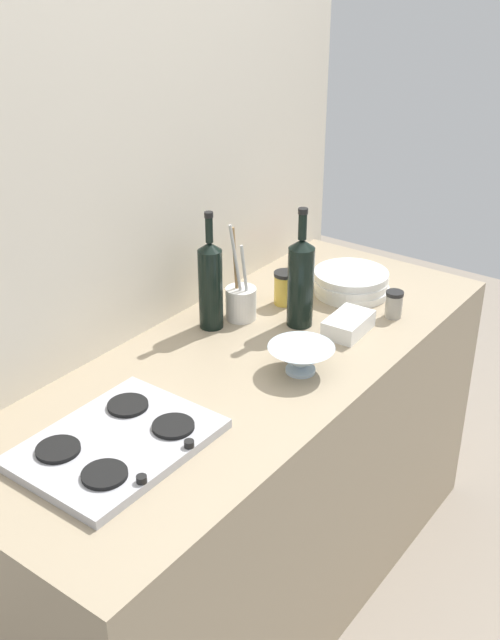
{
  "coord_description": "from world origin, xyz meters",
  "views": [
    {
      "loc": [
        -1.51,
        -1.12,
        1.98
      ],
      "look_at": [
        0.0,
        0.0,
        1.02
      ],
      "focal_mm": 42.67,
      "sensor_mm": 36.0,
      "label": 1
    }
  ],
  "objects_px": {
    "butter_dish": "(348,324)",
    "condiment_jar_rear": "(298,257)",
    "wine_bottle_leftmost": "(211,284)",
    "mixing_bowl": "(301,358)",
    "stovetop_hob": "(118,443)",
    "condiment_jar_spare": "(285,288)",
    "plate_stack": "(351,283)",
    "utensil_crock": "(241,301)",
    "wine_bottle_mid_left": "(302,281)",
    "condiment_jar_front": "(394,304)"
  },
  "relations": [
    {
      "from": "plate_stack",
      "to": "wine_bottle_mid_left",
      "type": "xyz_separation_m",
      "value": [
        -0.29,
        0.01,
        0.11
      ]
    },
    {
      "from": "wine_bottle_leftmost",
      "to": "butter_dish",
      "type": "height_order",
      "value": "wine_bottle_leftmost"
    },
    {
      "from": "condiment_jar_spare",
      "to": "condiment_jar_rear",
      "type": "bearing_deg",
      "value": 24.93
    },
    {
      "from": "stovetop_hob",
      "to": "plate_stack",
      "type": "xyz_separation_m",
      "value": [
        1.07,
        -0.01,
        0.03
      ]
    },
    {
      "from": "plate_stack",
      "to": "utensil_crock",
      "type": "height_order",
      "value": "utensil_crock"
    },
    {
      "from": "butter_dish",
      "to": "condiment_jar_spare",
      "type": "bearing_deg",
      "value": 79.17
    },
    {
      "from": "wine_bottle_leftmost",
      "to": "wine_bottle_mid_left",
      "type": "height_order",
      "value": "wine_bottle_mid_left"
    },
    {
      "from": "wine_bottle_mid_left",
      "to": "condiment_jar_rear",
      "type": "bearing_deg",
      "value": 34.29
    },
    {
      "from": "butter_dish",
      "to": "condiment_jar_front",
      "type": "bearing_deg",
      "value": -19.57
    },
    {
      "from": "wine_bottle_mid_left",
      "to": "utensil_crock",
      "type": "relative_size",
      "value": 1.19
    },
    {
      "from": "wine_bottle_mid_left",
      "to": "condiment_jar_rear",
      "type": "height_order",
      "value": "wine_bottle_mid_left"
    },
    {
      "from": "plate_stack",
      "to": "utensil_crock",
      "type": "xyz_separation_m",
      "value": [
        -0.36,
        0.19,
        0.02
      ]
    },
    {
      "from": "plate_stack",
      "to": "wine_bottle_leftmost",
      "type": "height_order",
      "value": "wine_bottle_leftmost"
    },
    {
      "from": "wine_bottle_leftmost",
      "to": "condiment_jar_front",
      "type": "bearing_deg",
      "value": -47.1
    },
    {
      "from": "utensil_crock",
      "to": "stovetop_hob",
      "type": "bearing_deg",
      "value": -166.32
    },
    {
      "from": "mixing_bowl",
      "to": "plate_stack",
      "type": "bearing_deg",
      "value": 15.1
    },
    {
      "from": "stovetop_hob",
      "to": "utensil_crock",
      "type": "xyz_separation_m",
      "value": [
        0.71,
        0.17,
        0.05
      ]
    },
    {
      "from": "stovetop_hob",
      "to": "wine_bottle_mid_left",
      "type": "height_order",
      "value": "wine_bottle_mid_left"
    },
    {
      "from": "condiment_jar_rear",
      "to": "stovetop_hob",
      "type": "bearing_deg",
      "value": -167.75
    },
    {
      "from": "butter_dish",
      "to": "wine_bottle_mid_left",
      "type": "bearing_deg",
      "value": 106.42
    },
    {
      "from": "butter_dish",
      "to": "condiment_jar_spare",
      "type": "height_order",
      "value": "condiment_jar_spare"
    },
    {
      "from": "plate_stack",
      "to": "butter_dish",
      "type": "height_order",
      "value": "plate_stack"
    },
    {
      "from": "plate_stack",
      "to": "condiment_jar_spare",
      "type": "distance_m",
      "value": 0.24
    },
    {
      "from": "butter_dish",
      "to": "utensil_crock",
      "type": "xyz_separation_m",
      "value": [
        -0.12,
        0.32,
        0.03
      ]
    },
    {
      "from": "wine_bottle_mid_left",
      "to": "butter_dish",
      "type": "height_order",
      "value": "wine_bottle_mid_left"
    },
    {
      "from": "utensil_crock",
      "to": "condiment_jar_rear",
      "type": "relative_size",
      "value": 4.08
    },
    {
      "from": "utensil_crock",
      "to": "condiment_jar_spare",
      "type": "bearing_deg",
      "value": -16.43
    },
    {
      "from": "mixing_bowl",
      "to": "stovetop_hob",
      "type": "bearing_deg",
      "value": 164.12
    },
    {
      "from": "wine_bottle_mid_left",
      "to": "utensil_crock",
      "type": "bearing_deg",
      "value": 113.4
    },
    {
      "from": "condiment_jar_rear",
      "to": "condiment_jar_spare",
      "type": "relative_size",
      "value": 0.7
    },
    {
      "from": "plate_stack",
      "to": "mixing_bowl",
      "type": "height_order",
      "value": "plate_stack"
    },
    {
      "from": "condiment_jar_spare",
      "to": "wine_bottle_leftmost",
      "type": "bearing_deg",
      "value": 161.49
    },
    {
      "from": "condiment_jar_spare",
      "to": "utensil_crock",
      "type": "bearing_deg",
      "value": 163.57
    },
    {
      "from": "stovetop_hob",
      "to": "condiment_jar_spare",
      "type": "relative_size",
      "value": 4.07
    },
    {
      "from": "mixing_bowl",
      "to": "utensil_crock",
      "type": "distance_m",
      "value": 0.37
    },
    {
      "from": "mixing_bowl",
      "to": "condiment_jar_spare",
      "type": "xyz_separation_m",
      "value": [
        0.33,
        0.28,
        0.01
      ]
    },
    {
      "from": "utensil_crock",
      "to": "condiment_jar_front",
      "type": "relative_size",
      "value": 3.6
    },
    {
      "from": "wine_bottle_leftmost",
      "to": "mixing_bowl",
      "type": "relative_size",
      "value": 2.0
    },
    {
      "from": "wine_bottle_mid_left",
      "to": "butter_dish",
      "type": "xyz_separation_m",
      "value": [
        0.04,
        -0.14,
        -0.12
      ]
    },
    {
      "from": "plate_stack",
      "to": "condiment_jar_spare",
      "type": "relative_size",
      "value": 2.29
    },
    {
      "from": "plate_stack",
      "to": "condiment_jar_rear",
      "type": "distance_m",
      "value": 0.27
    },
    {
      "from": "stovetop_hob",
      "to": "wine_bottle_mid_left",
      "type": "xyz_separation_m",
      "value": [
        0.78,
        -0.0,
        0.13
      ]
    },
    {
      "from": "stovetop_hob",
      "to": "utensil_crock",
      "type": "distance_m",
      "value": 0.73
    },
    {
      "from": "wine_bottle_leftmost",
      "to": "utensil_crock",
      "type": "relative_size",
      "value": 1.17
    },
    {
      "from": "plate_stack",
      "to": "wine_bottle_mid_left",
      "type": "height_order",
      "value": "wine_bottle_mid_left"
    },
    {
      "from": "plate_stack",
      "to": "wine_bottle_mid_left",
      "type": "bearing_deg",
      "value": 177.47
    },
    {
      "from": "mixing_bowl",
      "to": "condiment_jar_front",
      "type": "distance_m",
      "value": 0.46
    },
    {
      "from": "butter_dish",
      "to": "plate_stack",
      "type": "bearing_deg",
      "value": 28.05
    },
    {
      "from": "plate_stack",
      "to": "butter_dish",
      "type": "relative_size",
      "value": 1.52
    },
    {
      "from": "butter_dish",
      "to": "condiment_jar_rear",
      "type": "distance_m",
      "value": 0.51
    }
  ]
}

